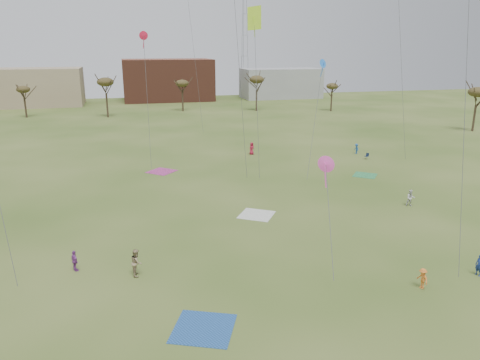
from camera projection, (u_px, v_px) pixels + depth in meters
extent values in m
plane|color=#344F18|center=(291.00, 328.00, 26.46)|extent=(260.00, 260.00, 0.00)
imported|color=navy|center=(479.00, 265.00, 32.36)|extent=(0.52, 0.65, 1.57)
imported|color=#998561|center=(137.00, 262.00, 32.36)|extent=(0.80, 1.00, 1.96)
imported|color=orange|center=(422.00, 278.00, 30.66)|extent=(0.63, 0.98, 1.43)
imported|color=purple|center=(75.00, 261.00, 33.00)|extent=(0.78, 0.99, 1.58)
imported|color=silver|center=(411.00, 198.00, 46.50)|extent=(0.99, 0.87, 1.71)
imported|color=maroon|center=(252.00, 148.00, 68.83)|extent=(1.07, 0.94, 1.84)
imported|color=#205394|center=(356.00, 149.00, 69.37)|extent=(0.59, 1.00, 1.53)
cube|color=#23539B|center=(203.00, 329.00, 26.42)|extent=(4.42, 4.42, 0.03)
cube|color=silver|center=(257.00, 215.00, 44.26)|extent=(4.25, 4.25, 0.03)
cube|color=#AD357F|center=(162.00, 171.00, 59.63)|extent=(4.41, 4.41, 0.03)
cube|color=#328B4F|center=(365.00, 175.00, 57.87)|extent=(3.82, 3.82, 0.03)
cube|color=#131F36|center=(366.00, 156.00, 66.11)|extent=(0.64, 0.64, 0.04)
cube|color=#131F36|center=(368.00, 154.00, 66.16)|extent=(0.29, 0.52, 0.44)
cylinder|color=#4C4C51|center=(465.00, 96.00, 30.11)|extent=(2.06, 5.70, 23.05)
cylinder|color=#4C4C51|center=(195.00, 59.00, 79.24)|extent=(2.18, 1.32, 25.06)
cube|color=#A6DA24|center=(254.00, 18.00, 50.74)|extent=(1.28, 1.28, 2.50)
cube|color=#A6DA24|center=(254.00, 26.00, 50.99)|extent=(0.08, 0.08, 2.25)
cylinder|color=#4C4C51|center=(257.00, 100.00, 52.05)|extent=(0.11, 2.54, 17.69)
cone|color=blue|center=(323.00, 64.00, 55.32)|extent=(1.09, 0.08, 1.09)
cube|color=blue|center=(322.00, 70.00, 55.51)|extent=(0.08, 0.08, 1.79)
cylinder|color=#4C4C51|center=(315.00, 120.00, 53.96)|extent=(3.86, 5.79, 12.71)
cylinder|color=#4C4C51|center=(402.00, 76.00, 59.53)|extent=(2.90, 1.05, 22.10)
cone|color=#FF50C7|center=(326.00, 164.00, 33.82)|extent=(1.30, 0.09, 1.30)
cube|color=#FF50C7|center=(325.00, 175.00, 34.05)|extent=(0.08, 0.08, 2.13)
cylinder|color=#4C4C51|center=(330.00, 219.00, 31.89)|extent=(1.68, 5.67, 6.37)
cylinder|color=#4C4C51|center=(239.00, 60.00, 49.34)|extent=(2.13, 0.49, 26.57)
cone|color=#BB1331|center=(143.00, 35.00, 56.60)|extent=(1.07, 0.08, 1.07)
cube|color=#BB1331|center=(144.00, 41.00, 56.79)|extent=(0.08, 0.08, 1.75)
cylinder|color=#4C4C51|center=(147.00, 102.00, 57.23)|extent=(0.14, 3.43, 15.98)
cylinder|color=#3A2B1E|center=(26.00, 108.00, 104.45)|extent=(0.40, 0.40, 4.32)
ellipsoid|color=#473D1E|center=(23.00, 89.00, 103.29)|extent=(3.02, 3.02, 1.58)
cylinder|color=#3A2B1E|center=(107.00, 105.00, 104.82)|extent=(0.40, 0.40, 5.40)
ellipsoid|color=#473D1E|center=(105.00, 82.00, 103.36)|extent=(3.78, 3.78, 1.98)
cylinder|color=#3A2B1E|center=(183.00, 102.00, 114.74)|extent=(0.40, 0.40, 4.68)
ellipsoid|color=#473D1E|center=(182.00, 83.00, 113.48)|extent=(3.28, 3.28, 1.72)
cylinder|color=#3A2B1E|center=(256.00, 100.00, 115.18)|extent=(0.40, 0.40, 5.28)
ellipsoid|color=#473D1E|center=(257.00, 79.00, 113.75)|extent=(3.70, 3.70, 1.94)
cylinder|color=#3A2B1E|center=(331.00, 103.00, 114.91)|extent=(0.40, 0.40, 4.20)
ellipsoid|color=#473D1E|center=(332.00, 86.00, 113.78)|extent=(2.94, 2.94, 1.54)
cylinder|color=#3A2B1E|center=(474.00, 118.00, 87.37)|extent=(0.40, 0.40, 5.04)
ellipsoid|color=#473D1E|center=(478.00, 92.00, 86.01)|extent=(3.53, 3.53, 1.85)
cube|color=#937F60|center=(20.00, 87.00, 123.89)|extent=(32.00, 14.00, 10.00)
cube|color=brown|center=(168.00, 80.00, 137.69)|extent=(26.00, 16.00, 12.00)
cube|color=gray|center=(281.00, 83.00, 144.50)|extent=(24.00, 12.00, 9.00)
cylinder|color=#9EA3A8|center=(247.00, 35.00, 144.83)|extent=(0.16, 0.16, 38.00)
cylinder|color=#9EA3A8|center=(242.00, 35.00, 145.24)|extent=(0.16, 0.16, 38.00)
cylinder|color=#9EA3A8|center=(244.00, 35.00, 143.79)|extent=(0.16, 0.16, 38.00)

